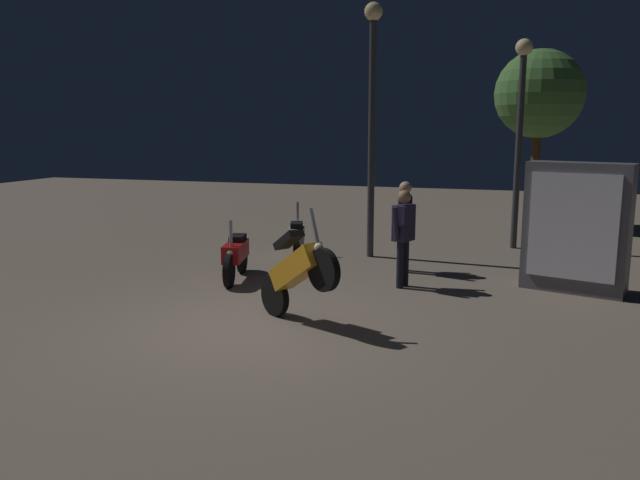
{
  "coord_description": "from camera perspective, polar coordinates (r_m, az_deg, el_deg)",
  "views": [
    {
      "loc": [
        3.31,
        -7.54,
        2.67
      ],
      "look_at": [
        0.56,
        1.25,
        1.0
      ],
      "focal_mm": 35.45,
      "sensor_mm": 36.0,
      "label": 1
    }
  ],
  "objects": [
    {
      "name": "streetlamp_far",
      "position": [
        12.88,
        4.74,
        12.57
      ],
      "size": [
        0.36,
        0.36,
        5.03
      ],
      "color": "#38383D",
      "rests_on": "ground_plane"
    },
    {
      "name": "motorcycle_orange_foreground",
      "position": [
        8.48,
        -2.04,
        -2.84
      ],
      "size": [
        1.43,
        1.01,
        1.63
      ],
      "rotation": [
        0.0,
        0.0,
        -0.59
      ],
      "color": "black",
      "rests_on": "ground_plane"
    },
    {
      "name": "kiosk_billboard",
      "position": [
        10.95,
        22.12,
        1.03
      ],
      "size": [
        1.68,
        0.94,
        2.1
      ],
      "rotation": [
        0.0,
        0.0,
        2.85
      ],
      "color": "#595960",
      "rests_on": "ground_plane"
    },
    {
      "name": "motorcycle_red_parked_right",
      "position": [
        11.16,
        -7.62,
        -1.35
      ],
      "size": [
        0.5,
        1.64,
        1.11
      ],
      "rotation": [
        0.0,
        0.0,
        4.94
      ],
      "color": "black",
      "rests_on": "ground_plane"
    },
    {
      "name": "person_bystander_far",
      "position": [
        10.52,
        7.55,
        0.9
      ],
      "size": [
        0.36,
        0.65,
        1.63
      ],
      "rotation": [
        0.0,
        0.0,
        2.76
      ],
      "color": "black",
      "rests_on": "ground_plane"
    },
    {
      "name": "tree_left_bg",
      "position": [
        18.05,
        19.19,
        12.28
      ],
      "size": [
        2.32,
        2.32,
        4.66
      ],
      "color": "#4C331E",
      "rests_on": "ground_plane"
    },
    {
      "name": "motorcycle_white_parked_left",
      "position": [
        12.91,
        -2.08,
        0.32
      ],
      "size": [
        0.59,
        1.61,
        1.11
      ],
      "rotation": [
        0.0,
        0.0,
        1.88
      ],
      "color": "black",
      "rests_on": "ground_plane"
    },
    {
      "name": "ground_plane",
      "position": [
        8.65,
        -6.06,
        -7.74
      ],
      "size": [
        40.0,
        40.0,
        0.0
      ],
      "primitive_type": "plane",
      "color": "#756656"
    },
    {
      "name": "person_rider_beside",
      "position": [
        11.69,
        7.66,
        1.96
      ],
      "size": [
        0.32,
        0.67,
        1.67
      ],
      "rotation": [
        0.0,
        0.0,
        3.37
      ],
      "color": "black",
      "rests_on": "ground_plane"
    },
    {
      "name": "streetlamp_near",
      "position": [
        14.41,
        17.64,
        10.65
      ],
      "size": [
        0.36,
        0.36,
        4.47
      ],
      "color": "#38383D",
      "rests_on": "ground_plane"
    }
  ]
}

